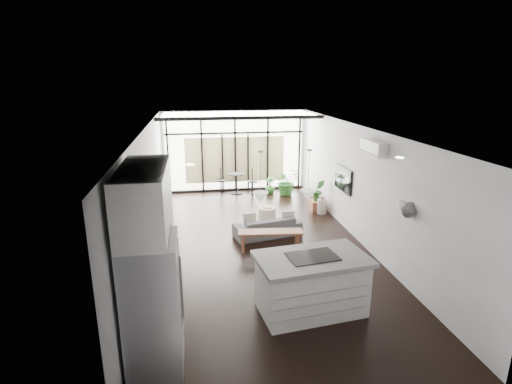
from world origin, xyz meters
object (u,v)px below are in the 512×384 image
object	(u,v)px
sofa	(267,223)
console_bench	(270,241)
milk_can	(322,204)
pouf	(267,214)
tv	(343,179)
island	(311,284)
fridge	(153,304)

from	to	relation	value
sofa	console_bench	world-z (taller)	sofa
milk_can	sofa	bearing A→B (deg)	-143.13
milk_can	pouf	bearing A→B (deg)	-167.44
console_bench	pouf	xyz separation A→B (m)	(0.29, 1.95, -0.04)
pouf	tv	world-z (taller)	tv
sofa	console_bench	bearing A→B (deg)	71.40
island	pouf	bearing A→B (deg)	81.60
sofa	milk_can	world-z (taller)	sofa
console_bench	milk_can	world-z (taller)	milk_can
pouf	milk_can	distance (m)	1.77
sofa	tv	distance (m)	2.38
island	sofa	xyz separation A→B (m)	(-0.11, 3.46, -0.18)
fridge	milk_can	xyz separation A→B (m)	(4.32, 5.84, -0.67)
milk_can	island	bearing A→B (deg)	-110.17
milk_can	tv	distance (m)	1.44
fridge	sofa	size ratio (longest dim) A/B	1.12
pouf	tv	xyz separation A→B (m)	(1.94, -0.61, 1.10)
pouf	tv	bearing A→B (deg)	-17.44
fridge	milk_can	distance (m)	7.30
fridge	sofa	world-z (taller)	fridge
sofa	fridge	bearing A→B (deg)	49.10
island	milk_can	bearing A→B (deg)	62.39
sofa	tv	bearing A→B (deg)	179.51
island	console_bench	distance (m)	2.59
tv	island	bearing A→B (deg)	-117.29
console_bench	pouf	size ratio (longest dim) A/B	3.01
fridge	milk_can	bearing A→B (deg)	53.50
console_bench	milk_can	xyz separation A→B (m)	(2.01, 2.33, 0.04)
pouf	island	bearing A→B (deg)	-90.96
island	milk_can	xyz separation A→B (m)	(1.80, 4.89, -0.23)
island	fridge	distance (m)	2.73
fridge	sofa	xyz separation A→B (m)	(2.41, 4.41, -0.62)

